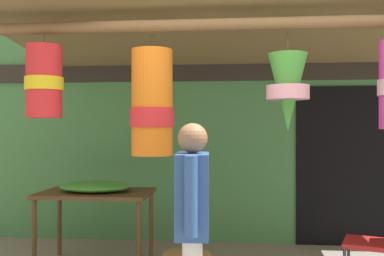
{
  "coord_description": "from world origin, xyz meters",
  "views": [
    {
      "loc": [
        -0.11,
        -3.53,
        1.48
      ],
      "look_at": [
        -0.56,
        1.32,
        1.48
      ],
      "focal_mm": 40.87,
      "sensor_mm": 36.0,
      "label": 1
    }
  ],
  "objects_px": {
    "display_table": "(96,200)",
    "shopper_by_bananas": "(193,216)",
    "folding_chair": "(377,237)",
    "flower_heap_on_table": "(96,186)"
  },
  "relations": [
    {
      "from": "display_table",
      "to": "shopper_by_bananas",
      "type": "xyz_separation_m",
      "value": [
        1.19,
        -1.62,
        0.18
      ]
    },
    {
      "from": "display_table",
      "to": "folding_chair",
      "type": "height_order",
      "value": "folding_chair"
    },
    {
      "from": "display_table",
      "to": "shopper_by_bananas",
      "type": "bearing_deg",
      "value": -53.63
    },
    {
      "from": "flower_heap_on_table",
      "to": "shopper_by_bananas",
      "type": "bearing_deg",
      "value": -53.42
    },
    {
      "from": "folding_chair",
      "to": "shopper_by_bananas",
      "type": "distance_m",
      "value": 1.93
    },
    {
      "from": "flower_heap_on_table",
      "to": "folding_chair",
      "type": "relative_size",
      "value": 0.92
    },
    {
      "from": "flower_heap_on_table",
      "to": "shopper_by_bananas",
      "type": "distance_m",
      "value": 1.98
    },
    {
      "from": "folding_chair",
      "to": "shopper_by_bananas",
      "type": "relative_size",
      "value": 0.56
    },
    {
      "from": "flower_heap_on_table",
      "to": "folding_chair",
      "type": "bearing_deg",
      "value": -10.74
    },
    {
      "from": "shopper_by_bananas",
      "to": "flower_heap_on_table",
      "type": "bearing_deg",
      "value": 126.58
    }
  ]
}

